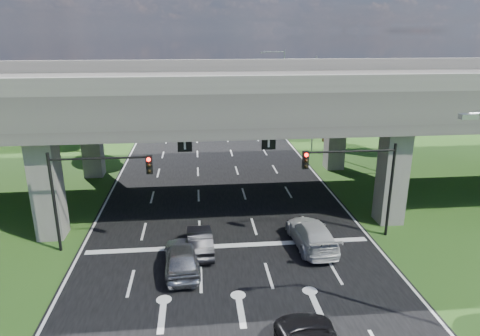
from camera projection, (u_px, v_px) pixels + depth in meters
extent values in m
plane|color=#274E19|center=(235.00, 278.00, 22.49)|extent=(160.00, 160.00, 0.00)
cube|color=black|center=(223.00, 204.00, 31.96)|extent=(18.00, 120.00, 0.03)
cube|color=#312F2D|center=(220.00, 94.00, 31.42)|extent=(80.00, 15.00, 2.00)
cube|color=slate|center=(227.00, 85.00, 24.09)|extent=(80.00, 0.50, 1.00)
cube|color=slate|center=(215.00, 65.00, 37.82)|extent=(80.00, 0.50, 1.00)
cube|color=slate|center=(46.00, 184.00, 26.04)|extent=(1.60, 1.60, 7.00)
cube|color=slate|center=(91.00, 137.00, 37.41)|extent=(1.60, 1.60, 7.00)
cube|color=slate|center=(393.00, 172.00, 28.18)|extent=(1.60, 1.60, 7.00)
cube|color=slate|center=(336.00, 132.00, 39.54)|extent=(1.60, 1.60, 7.00)
cube|color=black|center=(185.00, 145.00, 25.15)|extent=(0.85, 0.06, 0.85)
cube|color=black|center=(269.00, 143.00, 25.64)|extent=(0.85, 0.06, 0.85)
cylinder|color=black|center=(390.00, 191.00, 26.34)|extent=(0.18, 0.18, 6.00)
cylinder|color=black|center=(351.00, 151.00, 25.27)|extent=(5.50, 0.12, 0.12)
cube|color=black|center=(305.00, 160.00, 24.96)|extent=(0.35, 0.28, 1.05)
sphere|color=#FF0C05|center=(306.00, 155.00, 24.70)|extent=(0.22, 0.22, 0.22)
cylinder|color=black|center=(54.00, 203.00, 24.40)|extent=(0.18, 0.18, 6.00)
cylinder|color=black|center=(99.00, 158.00, 23.87)|extent=(5.50, 0.12, 0.12)
cube|color=black|center=(149.00, 165.00, 24.09)|extent=(0.35, 0.28, 1.05)
sphere|color=#FF0C05|center=(149.00, 160.00, 23.83)|extent=(0.22, 0.22, 0.22)
cube|color=gray|center=(468.00, 117.00, 14.60)|extent=(0.60, 0.25, 0.18)
cylinder|color=gray|center=(314.00, 105.00, 44.72)|extent=(0.16, 0.16, 10.00)
cylinder|color=gray|center=(302.00, 59.00, 43.13)|extent=(3.00, 0.10, 0.10)
cube|color=gray|center=(287.00, 60.00, 43.02)|extent=(0.60, 0.25, 0.18)
cylinder|color=gray|center=(284.00, 86.00, 59.87)|extent=(0.16, 0.16, 10.00)
cylinder|color=gray|center=(274.00, 52.00, 58.29)|extent=(3.00, 0.10, 0.10)
cube|color=gray|center=(263.00, 52.00, 58.17)|extent=(0.60, 0.25, 0.18)
cylinder|color=black|center=(81.00, 137.00, 45.26)|extent=(0.36, 0.36, 3.30)
sphere|color=#1C5316|center=(78.00, 109.00, 44.34)|extent=(4.50, 4.50, 4.50)
sphere|color=#1C5316|center=(80.00, 97.00, 43.68)|extent=(3.60, 3.60, 3.60)
sphere|color=#1C5316|center=(77.00, 117.00, 44.97)|extent=(3.30, 3.30, 3.30)
cylinder|color=black|center=(73.00, 124.00, 52.61)|extent=(0.36, 0.36, 2.86)
sphere|color=#1C5316|center=(70.00, 103.00, 51.82)|extent=(3.90, 3.90, 3.90)
sphere|color=#1C5316|center=(72.00, 94.00, 51.21)|extent=(3.12, 3.12, 3.12)
sphere|color=#1C5316|center=(69.00, 109.00, 52.40)|extent=(2.86, 2.86, 2.86)
cylinder|color=black|center=(117.00, 110.00, 60.48)|extent=(0.36, 0.36, 3.52)
sphere|color=#1C5316|center=(115.00, 87.00, 59.50)|extent=(4.80, 4.80, 4.80)
sphere|color=#1C5316|center=(116.00, 77.00, 58.81)|extent=(3.84, 3.84, 3.84)
sphere|color=#1C5316|center=(114.00, 94.00, 60.14)|extent=(3.52, 3.52, 3.52)
cylinder|color=black|center=(324.00, 129.00, 49.81)|extent=(0.36, 0.36, 3.08)
sphere|color=#1C5316|center=(326.00, 105.00, 48.95)|extent=(4.20, 4.20, 4.20)
sphere|color=#1C5316|center=(331.00, 94.00, 48.32)|extent=(3.36, 3.36, 3.36)
sphere|color=#1C5316|center=(322.00, 111.00, 49.56)|extent=(3.08, 3.08, 3.08)
cylinder|color=black|center=(329.00, 116.00, 57.71)|extent=(0.36, 0.36, 2.86)
sphere|color=#1C5316|center=(330.00, 97.00, 56.91)|extent=(3.90, 3.90, 3.90)
sphere|color=#1C5316|center=(334.00, 88.00, 56.31)|extent=(3.12, 3.12, 3.12)
sphere|color=#1C5316|center=(326.00, 102.00, 57.50)|extent=(2.86, 2.86, 2.86)
cylinder|color=black|center=(287.00, 105.00, 64.83)|extent=(0.36, 0.36, 3.30)
sphere|color=#1C5316|center=(288.00, 85.00, 63.91)|extent=(4.50, 4.50, 4.50)
sphere|color=#1C5316|center=(291.00, 76.00, 63.26)|extent=(3.60, 3.60, 3.60)
sphere|color=#1C5316|center=(285.00, 91.00, 64.54)|extent=(3.30, 3.30, 3.30)
imported|color=gray|center=(182.00, 257.00, 22.94)|extent=(2.13, 4.72, 1.57)
imported|color=black|center=(200.00, 241.00, 24.95)|extent=(1.60, 4.14, 1.34)
imported|color=#B9B9B9|center=(312.00, 234.00, 25.57)|extent=(2.41, 5.38, 1.53)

